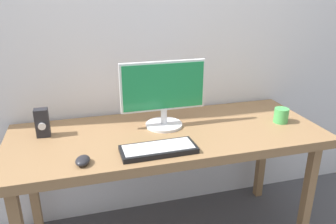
{
  "coord_description": "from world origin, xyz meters",
  "views": [
    {
      "loc": [
        -0.46,
        -1.66,
        1.54
      ],
      "look_at": [
        0.0,
        0.0,
        0.88
      ],
      "focal_mm": 35.25,
      "sensor_mm": 36.0,
      "label": 1
    }
  ],
  "objects_px": {
    "desk": "(168,142)",
    "coffee_mug": "(281,115)",
    "monitor": "(164,93)",
    "audio_controller": "(42,123)",
    "mouse": "(83,161)",
    "keyboard_primary": "(158,149)"
  },
  "relations": [
    {
      "from": "desk",
      "to": "keyboard_primary",
      "type": "xyz_separation_m",
      "value": [
        -0.11,
        -0.22,
        0.08
      ]
    },
    {
      "from": "mouse",
      "to": "coffee_mug",
      "type": "height_order",
      "value": "coffee_mug"
    },
    {
      "from": "monitor",
      "to": "audio_controller",
      "type": "height_order",
      "value": "monitor"
    },
    {
      "from": "desk",
      "to": "audio_controller",
      "type": "height_order",
      "value": "audio_controller"
    },
    {
      "from": "monitor",
      "to": "mouse",
      "type": "bearing_deg",
      "value": -144.97
    },
    {
      "from": "monitor",
      "to": "audio_controller",
      "type": "bearing_deg",
      "value": 176.92
    },
    {
      "from": "monitor",
      "to": "audio_controller",
      "type": "relative_size",
      "value": 3.13
    },
    {
      "from": "desk",
      "to": "monitor",
      "type": "relative_size",
      "value": 3.58
    },
    {
      "from": "desk",
      "to": "keyboard_primary",
      "type": "distance_m",
      "value": 0.26
    },
    {
      "from": "desk",
      "to": "mouse",
      "type": "distance_m",
      "value": 0.55
    },
    {
      "from": "audio_controller",
      "to": "coffee_mug",
      "type": "distance_m",
      "value": 1.39
    },
    {
      "from": "audio_controller",
      "to": "monitor",
      "type": "bearing_deg",
      "value": -3.08
    },
    {
      "from": "desk",
      "to": "coffee_mug",
      "type": "bearing_deg",
      "value": -4.07
    },
    {
      "from": "keyboard_primary",
      "to": "mouse",
      "type": "distance_m",
      "value": 0.37
    },
    {
      "from": "mouse",
      "to": "audio_controller",
      "type": "bearing_deg",
      "value": 132.58
    },
    {
      "from": "audio_controller",
      "to": "mouse",
      "type": "bearing_deg",
      "value": -62.36
    },
    {
      "from": "monitor",
      "to": "keyboard_primary",
      "type": "xyz_separation_m",
      "value": [
        -0.12,
        -0.32,
        -0.19
      ]
    },
    {
      "from": "monitor",
      "to": "mouse",
      "type": "xyz_separation_m",
      "value": [
        -0.49,
        -0.34,
        -0.19
      ]
    },
    {
      "from": "desk",
      "to": "audio_controller",
      "type": "relative_size",
      "value": 11.22
    },
    {
      "from": "desk",
      "to": "coffee_mug",
      "type": "height_order",
      "value": "coffee_mug"
    },
    {
      "from": "desk",
      "to": "audio_controller",
      "type": "distance_m",
      "value": 0.71
    },
    {
      "from": "monitor",
      "to": "audio_controller",
      "type": "xyz_separation_m",
      "value": [
        -0.68,
        0.04,
        -0.12
      ]
    }
  ]
}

